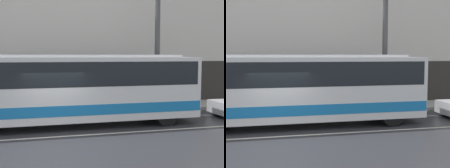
{
  "view_description": "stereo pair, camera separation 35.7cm",
  "coord_description": "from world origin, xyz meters",
  "views": [
    {
      "loc": [
        -0.82,
        -12.15,
        3.2
      ],
      "look_at": [
        2.74,
        1.82,
        1.86
      ],
      "focal_mm": 50.0,
      "sensor_mm": 36.0,
      "label": 1
    },
    {
      "loc": [
        -0.48,
        -12.24,
        3.2
      ],
      "look_at": [
        2.74,
        1.82,
        1.86
      ],
      "focal_mm": 50.0,
      "sensor_mm": 36.0,
      "label": 2
    }
  ],
  "objects": [
    {
      "name": "ground_plane",
      "position": [
        0.0,
        0.0,
        0.0
      ],
      "size": [
        60.0,
        60.0,
        0.0
      ],
      "primitive_type": "plane",
      "color": "#333338"
    },
    {
      "name": "sidewalk",
      "position": [
        0.0,
        5.39,
        0.08
      ],
      "size": [
        60.0,
        2.78,
        0.17
      ],
      "color": "#A09E99",
      "rests_on": "ground_plane"
    },
    {
      "name": "building_facade",
      "position": [
        0.0,
        6.92,
        6.06
      ],
      "size": [
        60.0,
        0.35,
        12.53
      ],
      "color": "silver",
      "rests_on": "ground_plane"
    },
    {
      "name": "lane_stripe",
      "position": [
        0.0,
        0.0,
        0.0
      ],
      "size": [
        54.0,
        0.14,
        0.01
      ],
      "color": "beige",
      "rests_on": "ground_plane"
    },
    {
      "name": "transit_bus",
      "position": [
        0.77,
        1.82,
        1.82
      ],
      "size": [
        11.77,
        2.48,
        3.22
      ],
      "color": "white",
      "rests_on": "ground_plane"
    },
    {
      "name": "utility_pole_near",
      "position": [
        6.09,
        4.5,
        3.5
      ],
      "size": [
        0.29,
        0.29,
        6.67
      ],
      "color": "#4C4C4F",
      "rests_on": "sidewalk"
    },
    {
      "name": "pedestrian_waiting",
      "position": [
        -1.25,
        5.82,
        0.86
      ],
      "size": [
        0.36,
        0.36,
        1.52
      ],
      "color": "#1E5933",
      "rests_on": "sidewalk"
    }
  ]
}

